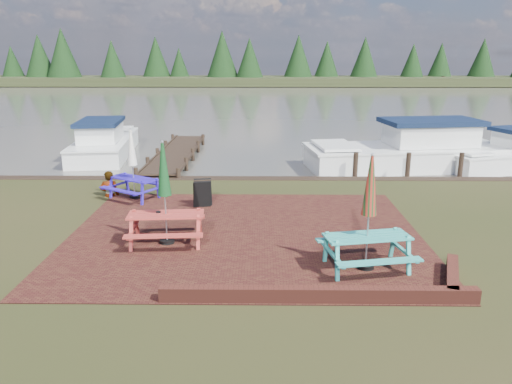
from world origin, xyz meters
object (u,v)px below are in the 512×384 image
object	(u,v)px
boat_jetty	(104,144)
person	(108,171)
jetty	(176,153)
boat_near	(411,153)
picnic_table_red	(166,209)
picnic_table_blue	(133,175)
chalkboard	(203,193)
picnic_table_teal	(368,230)

from	to	relation	value
boat_jetty	person	bearing A→B (deg)	-78.80
jetty	boat_near	distance (m)	10.35
picnic_table_red	picnic_table_blue	size ratio (longest dim) A/B	1.12
boat_jetty	person	distance (m)	7.98
chalkboard	picnic_table_teal	bearing A→B (deg)	-59.79
picnic_table_blue	boat_jetty	size ratio (longest dim) A/B	0.32
picnic_table_teal	picnic_table_blue	xyz separation A→B (m)	(-6.37, 5.38, -0.09)
boat_near	person	world-z (taller)	boat_near
boat_jetty	boat_near	size ratio (longest dim) A/B	0.81
picnic_table_red	jetty	size ratio (longest dim) A/B	0.28
jetty	person	xyz separation A→B (m)	(-1.06, -6.73, 0.73)
boat_near	picnic_table_teal	bearing A→B (deg)	151.59
picnic_table_red	picnic_table_blue	bearing A→B (deg)	109.73
chalkboard	person	xyz separation A→B (m)	(-3.19, 1.15, 0.40)
picnic_table_teal	picnic_table_red	xyz separation A→B (m)	(-4.59, 1.44, 0.00)
jetty	person	world-z (taller)	person
boat_near	chalkboard	bearing A→B (deg)	119.98
picnic_table_teal	picnic_table_red	bearing A→B (deg)	151.76
picnic_table_red	chalkboard	bearing A→B (deg)	75.49
picnic_table_teal	jetty	size ratio (longest dim) A/B	0.28
picnic_table_teal	boat_jetty	size ratio (longest dim) A/B	0.36
picnic_table_red	boat_near	size ratio (longest dim) A/B	0.29
picnic_table_teal	jetty	bearing A→B (deg)	105.79
picnic_table_red	person	xyz separation A→B (m)	(-2.65, 4.18, -0.05)
chalkboard	jetty	xyz separation A→B (m)	(-2.13, 7.88, -0.32)
jetty	person	bearing A→B (deg)	-98.92
chalkboard	jetty	size ratio (longest dim) A/B	0.09
picnic_table_blue	boat_near	bearing A→B (deg)	59.83
picnic_table_teal	person	distance (m)	9.17
picnic_table_blue	boat_near	distance (m)	11.71
picnic_table_blue	boat_near	size ratio (longest dim) A/B	0.26
person	picnic_table_red	bearing A→B (deg)	115.77
picnic_table_red	jetty	distance (m)	11.06
person	chalkboard	bearing A→B (deg)	153.52
picnic_table_red	picnic_table_blue	world-z (taller)	picnic_table_red
picnic_table_blue	picnic_table_teal	bearing A→B (deg)	-7.73
picnic_table_red	person	distance (m)	4.95
jetty	boat_near	world-z (taller)	boat_near
boat_near	picnic_table_red	bearing A→B (deg)	129.34
boat_jetty	boat_near	world-z (taller)	boat_near
chalkboard	person	bearing A→B (deg)	148.11
boat_jetty	person	xyz separation A→B (m)	(2.47, -7.57, 0.45)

